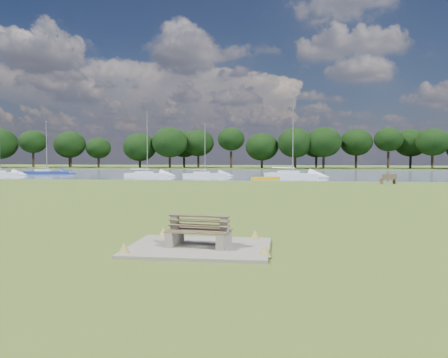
# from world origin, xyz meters

# --- Properties ---
(ground) EXTENTS (220.00, 220.00, 0.00)m
(ground) POSITION_xyz_m (0.00, 0.00, 0.00)
(ground) COLOR #616725
(river) EXTENTS (220.00, 40.00, 0.10)m
(river) POSITION_xyz_m (0.00, 42.00, 0.00)
(river) COLOR slate
(river) RESTS_ON ground
(far_bank) EXTENTS (220.00, 20.00, 0.40)m
(far_bank) POSITION_xyz_m (0.00, 72.00, 0.00)
(far_bank) COLOR #4C6626
(far_bank) RESTS_ON ground
(concrete_pad) EXTENTS (4.20, 3.20, 0.10)m
(concrete_pad) POSITION_xyz_m (0.00, -14.00, 0.05)
(concrete_pad) COLOR gray
(concrete_pad) RESTS_ON ground
(bench_pair) EXTENTS (1.98, 1.31, 1.00)m
(bench_pair) POSITION_xyz_m (0.00, -14.00, 0.51)
(bench_pair) COLOR gray
(bench_pair) RESTS_ON concrete_pad
(riverbank_bench) EXTENTS (1.70, 0.99, 1.01)m
(riverbank_bench) POSITION_xyz_m (13.04, 18.58, 0.51)
(riverbank_bench) COLOR brown
(riverbank_bench) RESTS_ON ground
(kayak) EXTENTS (3.33, 1.99, 0.33)m
(kayak) POSITION_xyz_m (0.56, 24.00, 0.21)
(kayak) COLOR #E8A706
(kayak) RESTS_ON river
(tree_line) EXTENTS (116.17, 7.93, 9.60)m
(tree_line) POSITION_xyz_m (-12.91, 68.00, 5.77)
(tree_line) COLOR black
(tree_line) RESTS_ON far_bank
(sailboat_0) EXTENTS (6.59, 3.41, 7.98)m
(sailboat_0) POSITION_xyz_m (-32.76, 34.84, 0.49)
(sailboat_0) COLOR navy
(sailboat_0) RESTS_ON river
(sailboat_1) EXTENTS (6.28, 2.43, 8.79)m
(sailboat_1) POSITION_xyz_m (-15.66, 30.30, 0.47)
(sailboat_1) COLOR silver
(sailboat_1) RESTS_ON river
(sailboat_3) EXTENTS (6.06, 3.57, 7.10)m
(sailboat_3) POSITION_xyz_m (-7.79, 30.47, 0.45)
(sailboat_3) COLOR silver
(sailboat_3) RESTS_ON river
(sailboat_4) EXTENTS (5.88, 2.37, 7.59)m
(sailboat_4) POSITION_xyz_m (-36.96, 29.84, 0.49)
(sailboat_4) COLOR silver
(sailboat_4) RESTS_ON river
(sailboat_6) EXTENTS (7.39, 4.56, 9.64)m
(sailboat_6) POSITION_xyz_m (3.74, 30.08, 0.57)
(sailboat_6) COLOR silver
(sailboat_6) RESTS_ON river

